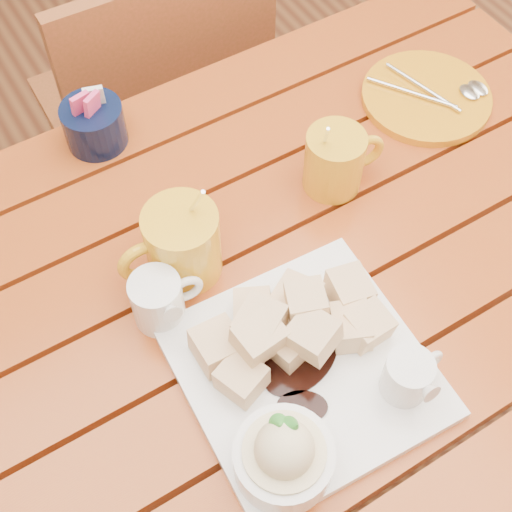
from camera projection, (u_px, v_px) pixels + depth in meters
ground at (263, 464)px, 1.54m from camera, size 5.00×5.00×0.00m
table at (267, 324)px, 1.00m from camera, size 1.20×0.79×0.75m
dessert_plate at (302, 378)px, 0.80m from camera, size 0.29×0.29×0.11m
coffee_mug_left at (180, 244)px, 0.88m from camera, size 0.13×0.09×0.16m
coffee_mug_right at (336, 160)px, 0.97m from camera, size 0.12×0.08×0.14m
cream_pitcher at (159, 300)px, 0.85m from camera, size 0.09×0.08×0.08m
sugar_caddy at (94, 124)px, 1.02m from camera, size 0.09×0.09×0.10m
orange_saucer at (427, 97)px, 1.09m from camera, size 0.20×0.20×0.02m
chair_far at (160, 111)px, 1.46m from camera, size 0.41×0.41×0.85m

